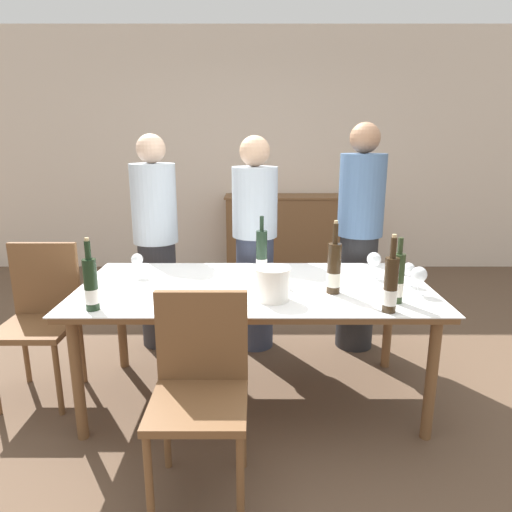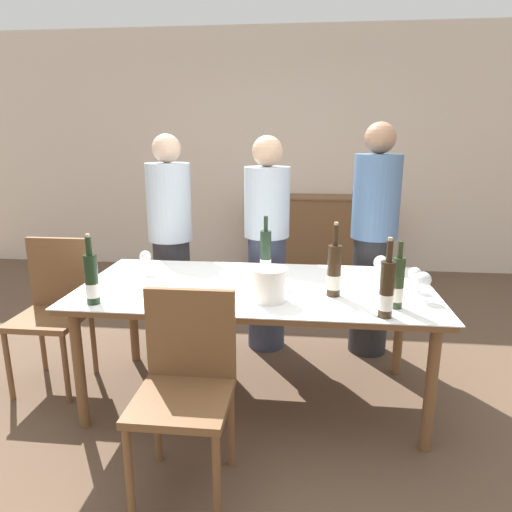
{
  "view_description": "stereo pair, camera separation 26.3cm",
  "coord_description": "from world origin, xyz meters",
  "px_view_note": "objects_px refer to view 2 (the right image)",
  "views": [
    {
      "loc": [
        0.01,
        -2.55,
        1.58
      ],
      "look_at": [
        0.0,
        0.0,
        0.91
      ],
      "focal_mm": 32.0,
      "sensor_mm": 36.0,
      "label": 1
    },
    {
      "loc": [
        0.27,
        -2.53,
        1.58
      ],
      "look_at": [
        0.0,
        0.0,
        0.91
      ],
      "focal_mm": 32.0,
      "sensor_mm": 36.0,
      "label": 2
    }
  ],
  "objects_px": {
    "wine_bottle_3": "(387,290)",
    "wine_glass_3": "(423,281)",
    "sideboard_cabinet": "(316,236)",
    "wine_glass_2": "(145,257)",
    "ice_bucket": "(269,283)",
    "wine_bottle_4": "(92,280)",
    "wine_bottle_0": "(397,284)",
    "person_guest_right": "(373,242)",
    "dining_table": "(256,295)",
    "chair_near_front": "(186,377)",
    "person_host": "(171,241)",
    "wine_glass_0": "(381,263)",
    "person_guest_left": "(266,246)",
    "wine_glass_1": "(415,275)",
    "chair_left_end": "(55,302)",
    "wine_bottle_1": "(334,272)",
    "wine_bottle_2": "(266,256)"
  },
  "relations": [
    {
      "from": "chair_near_front",
      "to": "person_guest_right",
      "type": "xyz_separation_m",
      "value": [
        1.01,
        1.47,
        0.32
      ]
    },
    {
      "from": "person_host",
      "to": "wine_bottle_0",
      "type": "bearing_deg",
      "value": -35.55
    },
    {
      "from": "wine_bottle_2",
      "to": "wine_bottle_3",
      "type": "height_order",
      "value": "wine_bottle_3"
    },
    {
      "from": "wine_bottle_4",
      "to": "sideboard_cabinet",
      "type": "bearing_deg",
      "value": 68.63
    },
    {
      "from": "chair_near_front",
      "to": "ice_bucket",
      "type": "bearing_deg",
      "value": 55.32
    },
    {
      "from": "sideboard_cabinet",
      "to": "wine_glass_2",
      "type": "xyz_separation_m",
      "value": [
        -1.14,
        -2.56,
        0.37
      ]
    },
    {
      "from": "wine_bottle_1",
      "to": "chair_near_front",
      "type": "xyz_separation_m",
      "value": [
        -0.68,
        -0.6,
        -0.34
      ]
    },
    {
      "from": "person_host",
      "to": "person_guest_right",
      "type": "distance_m",
      "value": 1.51
    },
    {
      "from": "sideboard_cabinet",
      "to": "wine_glass_2",
      "type": "height_order",
      "value": "sideboard_cabinet"
    },
    {
      "from": "wine_glass_0",
      "to": "person_guest_left",
      "type": "height_order",
      "value": "person_guest_left"
    },
    {
      "from": "sideboard_cabinet",
      "to": "person_guest_left",
      "type": "distance_m",
      "value": 2.06
    },
    {
      "from": "ice_bucket",
      "to": "person_guest_right",
      "type": "bearing_deg",
      "value": 55.51
    },
    {
      "from": "wine_glass_1",
      "to": "person_guest_left",
      "type": "relative_size",
      "value": 0.09
    },
    {
      "from": "dining_table",
      "to": "chair_near_front",
      "type": "height_order",
      "value": "chair_near_front"
    },
    {
      "from": "chair_left_end",
      "to": "sideboard_cabinet",
      "type": "bearing_deg",
      "value": 56.96
    },
    {
      "from": "person_guest_left",
      "to": "chair_left_end",
      "type": "bearing_deg",
      "value": -153.31
    },
    {
      "from": "wine_bottle_0",
      "to": "wine_bottle_4",
      "type": "xyz_separation_m",
      "value": [
        -1.56,
        -0.11,
        0.0
      ]
    },
    {
      "from": "wine_glass_3",
      "to": "ice_bucket",
      "type": "bearing_deg",
      "value": -173.77
    },
    {
      "from": "wine_bottle_4",
      "to": "person_host",
      "type": "relative_size",
      "value": 0.23
    },
    {
      "from": "wine_bottle_3",
      "to": "wine_glass_2",
      "type": "relative_size",
      "value": 2.69
    },
    {
      "from": "wine_bottle_4",
      "to": "wine_glass_1",
      "type": "relative_size",
      "value": 2.72
    },
    {
      "from": "sideboard_cabinet",
      "to": "ice_bucket",
      "type": "relative_size",
      "value": 7.93
    },
    {
      "from": "dining_table",
      "to": "sideboard_cabinet",
      "type": "bearing_deg",
      "value": 81.52
    },
    {
      "from": "sideboard_cabinet",
      "to": "wine_glass_3",
      "type": "distance_m",
      "value": 2.96
    },
    {
      "from": "ice_bucket",
      "to": "dining_table",
      "type": "bearing_deg",
      "value": 111.72
    },
    {
      "from": "wine_bottle_0",
      "to": "person_guest_right",
      "type": "bearing_deg",
      "value": 88.68
    },
    {
      "from": "wine_bottle_1",
      "to": "chair_left_end",
      "type": "xyz_separation_m",
      "value": [
        -1.76,
        0.21,
        -0.32
      ]
    },
    {
      "from": "ice_bucket",
      "to": "wine_glass_1",
      "type": "height_order",
      "value": "ice_bucket"
    },
    {
      "from": "wine_bottle_3",
      "to": "person_guest_right",
      "type": "height_order",
      "value": "person_guest_right"
    },
    {
      "from": "chair_near_front",
      "to": "wine_bottle_2",
      "type": "bearing_deg",
      "value": 72.06
    },
    {
      "from": "dining_table",
      "to": "wine_bottle_0",
      "type": "distance_m",
      "value": 0.82
    },
    {
      "from": "sideboard_cabinet",
      "to": "wine_glass_0",
      "type": "height_order",
      "value": "sideboard_cabinet"
    },
    {
      "from": "dining_table",
      "to": "ice_bucket",
      "type": "height_order",
      "value": "ice_bucket"
    },
    {
      "from": "ice_bucket",
      "to": "wine_glass_0",
      "type": "relative_size",
      "value": 1.18
    },
    {
      "from": "chair_near_front",
      "to": "chair_left_end",
      "type": "relative_size",
      "value": 0.96
    },
    {
      "from": "wine_glass_0",
      "to": "chair_near_front",
      "type": "distance_m",
      "value": 1.35
    },
    {
      "from": "chair_near_front",
      "to": "wine_glass_0",
      "type": "bearing_deg",
      "value": 42.19
    },
    {
      "from": "ice_bucket",
      "to": "wine_bottle_4",
      "type": "distance_m",
      "value": 0.92
    },
    {
      "from": "wine_bottle_0",
      "to": "wine_bottle_1",
      "type": "distance_m",
      "value": 0.34
    },
    {
      "from": "wine_bottle_4",
      "to": "person_host",
      "type": "height_order",
      "value": "person_host"
    },
    {
      "from": "wine_bottle_3",
      "to": "wine_glass_3",
      "type": "distance_m",
      "value": 0.35
    },
    {
      "from": "ice_bucket",
      "to": "wine_bottle_0",
      "type": "bearing_deg",
      "value": -3.23
    },
    {
      "from": "person_host",
      "to": "sideboard_cabinet",
      "type": "bearing_deg",
      "value": 59.55
    },
    {
      "from": "chair_near_front",
      "to": "person_guest_left",
      "type": "distance_m",
      "value": 1.52
    },
    {
      "from": "chair_near_front",
      "to": "wine_bottle_0",
      "type": "bearing_deg",
      "value": 24.4
    },
    {
      "from": "wine_bottle_2",
      "to": "person_host",
      "type": "xyz_separation_m",
      "value": [
        -0.78,
        0.64,
        -0.07
      ]
    },
    {
      "from": "sideboard_cabinet",
      "to": "chair_near_front",
      "type": "bearing_deg",
      "value": -100.59
    },
    {
      "from": "sideboard_cabinet",
      "to": "person_guest_right",
      "type": "height_order",
      "value": "person_guest_right"
    },
    {
      "from": "wine_bottle_4",
      "to": "wine_glass_3",
      "type": "height_order",
      "value": "wine_bottle_4"
    },
    {
      "from": "dining_table",
      "to": "chair_near_front",
      "type": "relative_size",
      "value": 2.24
    }
  ]
}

